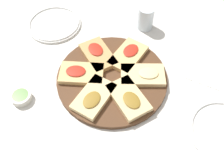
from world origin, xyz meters
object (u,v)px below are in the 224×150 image
(water_glass, at_px, (146,18))
(napkin_stack, at_px, (205,73))
(dipping_bowl, at_px, (21,97))
(serving_board, at_px, (112,78))
(plate_left, at_px, (224,132))
(plate_right, at_px, (54,24))

(water_glass, xyz_separation_m, napkin_stack, (-0.32, 0.10, -0.05))
(dipping_bowl, bearing_deg, serving_board, -131.38)
(plate_left, bearing_deg, serving_board, 2.99)
(serving_board, height_order, plate_left, serving_board)
(plate_right, distance_m, napkin_stack, 0.66)
(napkin_stack, bearing_deg, serving_board, 37.87)
(plate_left, distance_m, dipping_bowl, 0.69)
(plate_right, bearing_deg, water_glass, -148.02)
(dipping_bowl, bearing_deg, plate_left, -157.14)
(serving_board, distance_m, dipping_bowl, 0.33)
(plate_right, xyz_separation_m, dipping_bowl, (-0.16, 0.35, 0.01))
(plate_right, distance_m, water_glass, 0.40)
(serving_board, xyz_separation_m, plate_left, (-0.42, -0.02, -0.00))
(serving_board, distance_m, water_glass, 0.32)
(napkin_stack, bearing_deg, plate_left, 125.70)
(plate_left, xyz_separation_m, dipping_bowl, (0.63, 0.27, 0.01))
(serving_board, relative_size, water_glass, 3.97)
(plate_left, distance_m, water_glass, 0.54)
(plate_left, relative_size, water_glass, 2.23)
(serving_board, height_order, dipping_bowl, dipping_bowl)
(plate_right, bearing_deg, dipping_bowl, 114.04)
(serving_board, relative_size, plate_right, 1.76)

